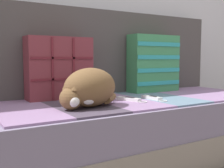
{
  "coord_description": "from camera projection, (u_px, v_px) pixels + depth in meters",
  "views": [
    {
      "loc": [
        -1.02,
        -1.27,
        0.63
      ],
      "look_at": [
        -0.22,
        0.07,
        0.48
      ],
      "focal_mm": 45.0,
      "sensor_mm": 36.0,
      "label": 1
    }
  ],
  "objects": [
    {
      "name": "ground_plane",
      "position": [
        149.0,
        164.0,
        1.67
      ],
      "size": [
        14.0,
        14.0,
        0.0
      ],
      "primitive_type": "plane",
      "color": "#564C47"
    },
    {
      "name": "couch",
      "position": [
        135.0,
        128.0,
        1.77
      ],
      "size": [
        1.8,
        0.81,
        0.38
      ],
      "color": "gray",
      "rests_on": "ground_plane"
    },
    {
      "name": "sofa_backrest",
      "position": [
        108.0,
        52.0,
        2.01
      ],
      "size": [
        1.76,
        0.14,
        0.57
      ],
      "color": "#474242",
      "rests_on": "couch"
    },
    {
      "name": "throw_pillow_quilted",
      "position": [
        59.0,
        68.0,
        1.68
      ],
      "size": [
        0.39,
        0.14,
        0.37
      ],
      "color": "brown",
      "rests_on": "couch"
    },
    {
      "name": "throw_pillow_striped",
      "position": [
        154.0,
        63.0,
        2.05
      ],
      "size": [
        0.39,
        0.14,
        0.41
      ],
      "color": "#3D8956",
      "rests_on": "couch"
    },
    {
      "name": "sleeping_cat",
      "position": [
        89.0,
        89.0,
        1.39
      ],
      "size": [
        0.35,
        0.28,
        0.2
      ],
      "color": "brown",
      "rests_on": "couch"
    },
    {
      "name": "game_remote_near",
      "position": [
        153.0,
        98.0,
        1.66
      ],
      "size": [
        0.05,
        0.2,
        0.02
      ],
      "color": "white",
      "rests_on": "couch"
    },
    {
      "name": "game_remote_far",
      "position": [
        129.0,
        99.0,
        1.61
      ],
      "size": [
        0.11,
        0.2,
        0.02
      ],
      "color": "white",
      "rests_on": "couch"
    }
  ]
}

